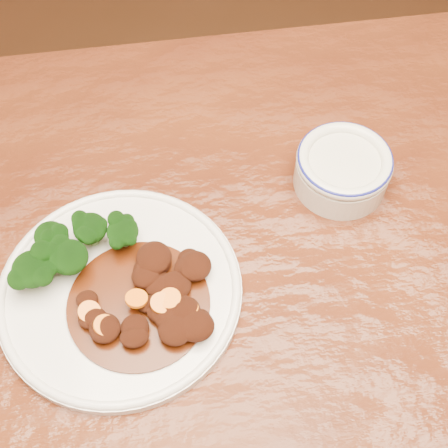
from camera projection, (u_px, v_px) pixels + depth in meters
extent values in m
plane|color=#412310|center=(259.00, 437.00, 1.39)|extent=(4.00, 4.00, 0.00)
cube|color=#55240F|center=(286.00, 288.00, 0.77)|extent=(1.54, 0.97, 0.04)
cylinder|color=silver|center=(120.00, 292.00, 0.74)|extent=(0.29, 0.29, 0.01)
torus|color=silver|center=(120.00, 289.00, 0.74)|extent=(0.29, 0.29, 0.01)
cylinder|color=#72954D|center=(73.00, 267.00, 0.74)|extent=(0.01, 0.01, 0.02)
ellipsoid|color=black|center=(69.00, 257.00, 0.72)|extent=(0.04, 0.04, 0.04)
cylinder|color=#72954D|center=(125.00, 241.00, 0.76)|extent=(0.01, 0.01, 0.02)
ellipsoid|color=black|center=(123.00, 231.00, 0.75)|extent=(0.04, 0.04, 0.03)
cylinder|color=#72954D|center=(54.00, 245.00, 0.76)|extent=(0.01, 0.01, 0.02)
ellipsoid|color=black|center=(50.00, 236.00, 0.74)|extent=(0.04, 0.04, 0.03)
cylinder|color=#72954D|center=(37.00, 279.00, 0.73)|extent=(0.01, 0.01, 0.02)
ellipsoid|color=black|center=(32.00, 269.00, 0.71)|extent=(0.05, 0.05, 0.04)
cylinder|color=#72954D|center=(93.00, 238.00, 0.77)|extent=(0.01, 0.01, 0.02)
ellipsoid|color=black|center=(90.00, 228.00, 0.75)|extent=(0.04, 0.04, 0.03)
cylinder|color=#431B07|center=(139.00, 304.00, 0.72)|extent=(0.17, 0.17, 0.00)
ellipsoid|color=black|center=(134.00, 337.00, 0.69)|extent=(0.03, 0.03, 0.02)
ellipsoid|color=black|center=(135.00, 327.00, 0.70)|extent=(0.03, 0.03, 0.02)
ellipsoid|color=black|center=(149.00, 269.00, 0.74)|extent=(0.04, 0.04, 0.02)
ellipsoid|color=black|center=(146.00, 276.00, 0.73)|extent=(0.03, 0.03, 0.02)
ellipsoid|color=black|center=(105.00, 328.00, 0.69)|extent=(0.04, 0.04, 0.02)
ellipsoid|color=black|center=(160.00, 287.00, 0.73)|extent=(0.03, 0.03, 0.02)
ellipsoid|color=black|center=(196.00, 326.00, 0.69)|extent=(0.04, 0.04, 0.02)
ellipsoid|color=black|center=(175.00, 286.00, 0.73)|extent=(0.04, 0.04, 0.02)
ellipsoid|color=black|center=(195.00, 266.00, 0.73)|extent=(0.04, 0.04, 0.02)
ellipsoid|color=black|center=(184.00, 267.00, 0.74)|extent=(0.02, 0.02, 0.01)
ellipsoid|color=black|center=(87.00, 299.00, 0.72)|extent=(0.03, 0.02, 0.01)
ellipsoid|color=black|center=(179.00, 302.00, 0.72)|extent=(0.02, 0.03, 0.01)
ellipsoid|color=black|center=(185.00, 311.00, 0.70)|extent=(0.04, 0.04, 0.02)
ellipsoid|color=black|center=(198.00, 320.00, 0.70)|extent=(0.03, 0.03, 0.02)
ellipsoid|color=black|center=(159.00, 264.00, 0.74)|extent=(0.03, 0.03, 0.01)
ellipsoid|color=black|center=(148.00, 304.00, 0.71)|extent=(0.03, 0.02, 0.01)
ellipsoid|color=black|center=(133.00, 327.00, 0.70)|extent=(0.03, 0.03, 0.01)
ellipsoid|color=black|center=(164.00, 310.00, 0.71)|extent=(0.04, 0.03, 0.02)
ellipsoid|color=black|center=(169.00, 318.00, 0.70)|extent=(0.03, 0.03, 0.02)
ellipsoid|color=black|center=(93.00, 318.00, 0.70)|extent=(0.03, 0.03, 0.02)
ellipsoid|color=black|center=(189.00, 259.00, 0.75)|extent=(0.03, 0.03, 0.01)
ellipsoid|color=black|center=(157.00, 276.00, 0.73)|extent=(0.02, 0.02, 0.01)
ellipsoid|color=black|center=(175.00, 330.00, 0.69)|extent=(0.04, 0.04, 0.02)
ellipsoid|color=black|center=(154.00, 258.00, 0.74)|extent=(0.04, 0.05, 0.02)
cylinder|color=orange|center=(89.00, 312.00, 0.70)|extent=(0.04, 0.04, 0.01)
cylinder|color=orange|center=(105.00, 326.00, 0.69)|extent=(0.03, 0.03, 0.01)
cylinder|color=orange|center=(170.00, 298.00, 0.71)|extent=(0.04, 0.04, 0.01)
cylinder|color=orange|center=(136.00, 299.00, 0.71)|extent=(0.03, 0.03, 0.01)
cylinder|color=orange|center=(162.00, 303.00, 0.70)|extent=(0.04, 0.04, 0.01)
cylinder|color=orange|center=(188.00, 309.00, 0.70)|extent=(0.03, 0.03, 0.01)
cylinder|color=beige|center=(341.00, 174.00, 0.82)|extent=(0.12, 0.12, 0.04)
cylinder|color=beige|center=(344.00, 162.00, 0.80)|extent=(0.09, 0.09, 0.01)
torus|color=beige|center=(345.00, 160.00, 0.80)|extent=(0.13, 0.13, 0.02)
torus|color=navy|center=(345.00, 158.00, 0.79)|extent=(0.12, 0.12, 0.01)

